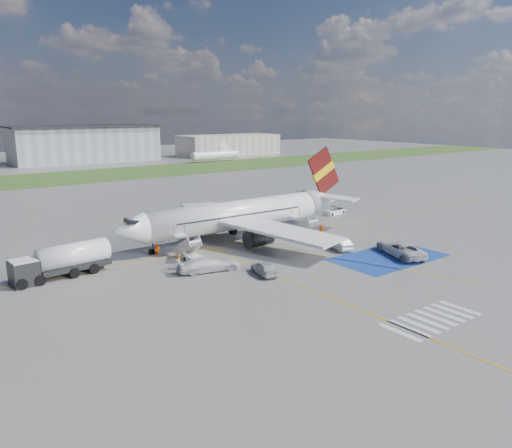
% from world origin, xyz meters
% --- Properties ---
extents(ground, '(400.00, 400.00, 0.00)m').
position_xyz_m(ground, '(0.00, 0.00, 0.00)').
color(ground, '#60605E').
rests_on(ground, ground).
extents(grass_strip, '(400.00, 30.00, 0.01)m').
position_xyz_m(grass_strip, '(0.00, 95.00, 0.01)').
color(grass_strip, '#2D4C1E').
rests_on(grass_strip, ground).
extents(taxiway_line_main, '(120.00, 0.20, 0.01)m').
position_xyz_m(taxiway_line_main, '(0.00, 12.00, 0.01)').
color(taxiway_line_main, gold).
rests_on(taxiway_line_main, ground).
extents(taxiway_line_cross, '(0.20, 60.00, 0.01)m').
position_xyz_m(taxiway_line_cross, '(-5.00, -10.00, 0.01)').
color(taxiway_line_cross, gold).
rests_on(taxiway_line_cross, ground).
extents(taxiway_line_diag, '(20.71, 56.45, 0.01)m').
position_xyz_m(taxiway_line_diag, '(0.00, 12.00, 0.01)').
color(taxiway_line_diag, gold).
rests_on(taxiway_line_diag, ground).
extents(staging_box, '(14.00, 8.00, 0.01)m').
position_xyz_m(staging_box, '(10.00, -4.00, 0.01)').
color(staging_box, navy).
rests_on(staging_box, ground).
extents(crosswalk, '(9.00, 4.00, 0.01)m').
position_xyz_m(crosswalk, '(-1.80, -18.00, 0.01)').
color(crosswalk, silver).
rests_on(crosswalk, ground).
extents(terminal_centre, '(48.00, 18.00, 12.00)m').
position_xyz_m(terminal_centre, '(20.00, 135.00, 6.00)').
color(terminal_centre, gray).
rests_on(terminal_centre, ground).
extents(terminal_east, '(40.00, 16.00, 8.00)m').
position_xyz_m(terminal_east, '(75.00, 128.00, 4.00)').
color(terminal_east, gray).
rests_on(terminal_east, ground).
extents(airliner, '(36.81, 32.95, 11.92)m').
position_xyz_m(airliner, '(1.51, 14.00, 3.39)').
color(airliner, white).
rests_on(airliner, ground).
extents(airstairs_fwd, '(1.90, 5.20, 3.60)m').
position_xyz_m(airstairs_fwd, '(-9.50, 8.70, 0.62)').
color(airstairs_fwd, white).
rests_on(airstairs_fwd, ground).
extents(airstairs_aft, '(1.90, 5.20, 3.60)m').
position_xyz_m(airstairs_aft, '(9.00, 8.70, 0.62)').
color(airstairs_aft, white).
rests_on(airstairs_aft, ground).
extents(fuel_tanker, '(10.28, 3.72, 3.43)m').
position_xyz_m(fuel_tanker, '(-23.30, 11.95, 1.44)').
color(fuel_tanker, black).
rests_on(fuel_tanker, ground).
extents(gpu_cart, '(2.52, 2.11, 1.81)m').
position_xyz_m(gpu_cart, '(-19.70, 12.91, 0.82)').
color(gpu_cart, white).
rests_on(gpu_cart, ground).
extents(belt_loader, '(4.78, 2.26, 1.39)m').
position_xyz_m(belt_loader, '(23.53, 18.20, 0.35)').
color(belt_loader, white).
rests_on(belt_loader, ground).
extents(car_silver_a, '(2.71, 4.61, 1.47)m').
position_xyz_m(car_silver_a, '(-5.82, -0.17, 0.74)').
color(car_silver_a, '#ACAFB3').
rests_on(car_silver_a, ground).
extents(car_silver_b, '(2.95, 4.96, 1.54)m').
position_xyz_m(car_silver_b, '(7.94, 2.15, 0.77)').
color(car_silver_b, '#B5B7BC').
rests_on(car_silver_b, ground).
extents(van_white_a, '(4.91, 6.80, 2.32)m').
position_xyz_m(van_white_a, '(11.87, -4.21, 1.16)').
color(van_white_a, silver).
rests_on(van_white_a, ground).
extents(van_white_b, '(5.64, 3.25, 2.07)m').
position_xyz_m(van_white_b, '(-9.93, 4.34, 1.04)').
color(van_white_b, silver).
rests_on(van_white_b, ground).
extents(crew_fwd, '(0.72, 0.70, 1.67)m').
position_xyz_m(crew_fwd, '(-12.16, 7.06, 0.84)').
color(crew_fwd, orange).
rests_on(crew_fwd, ground).
extents(crew_nose, '(0.95, 0.99, 1.62)m').
position_xyz_m(crew_nose, '(-12.04, 12.77, 0.81)').
color(crew_nose, '#DB520B').
rests_on(crew_nose, ground).
extents(crew_aft, '(0.92, 0.94, 1.59)m').
position_xyz_m(crew_aft, '(11.34, 8.81, 0.79)').
color(crew_aft, '#E65E0C').
rests_on(crew_aft, ground).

